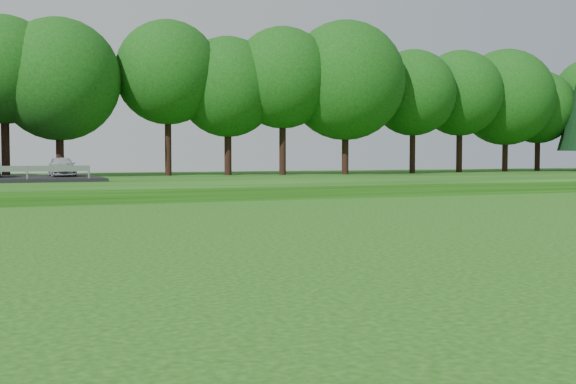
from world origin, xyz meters
name	(u,v)px	position (x,y,z in m)	size (l,w,h in m)	color
berm	(276,181)	(0.00, 34.00, 0.30)	(130.00, 30.00, 0.60)	#18440D
walking_path	(381,196)	(0.00, 20.00, 0.02)	(130.00, 1.60, 0.04)	gray
treeline	(255,71)	(0.00, 38.00, 8.10)	(104.00, 7.00, 15.00)	#11410F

